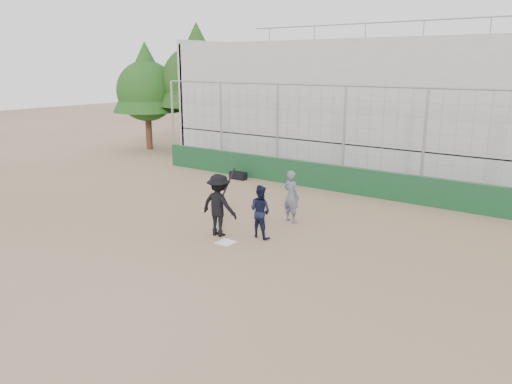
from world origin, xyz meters
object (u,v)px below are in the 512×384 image
Objects in this scene: batter_at_plate at (219,205)px; umpire at (291,199)px; catcher_crouched at (260,220)px; equipment_bag at (238,176)px.

umpire is at bearing 66.52° from batter_at_plate.
catcher_crouched is at bearing 104.30° from umpire.
equipment_bag is at bearing -24.49° from umpire.
umpire is 6.23m from equipment_bag.
equipment_bag is (-4.98, 3.71, -0.57)m from umpire.
catcher_crouched is at bearing 26.80° from batter_at_plate.
batter_at_plate reaches higher than equipment_bag.
equipment_bag is at bearing 123.74° from batter_at_plate.
batter_at_plate is 1.32× the size of umpire.
batter_at_plate is 1.24m from catcher_crouched.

